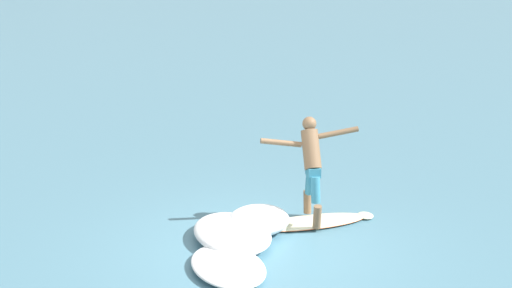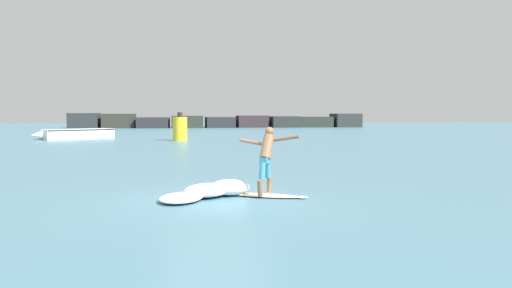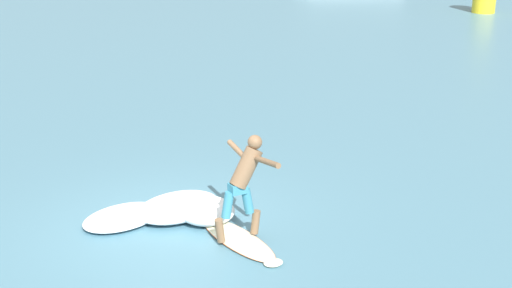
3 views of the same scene
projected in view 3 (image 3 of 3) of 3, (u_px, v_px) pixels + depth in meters
name	position (u px, v px, depth m)	size (l,w,h in m)	color
ground_plane	(165.00, 228.00, 11.96)	(200.00, 200.00, 0.00)	teal
surfboard	(239.00, 240.00, 11.47)	(2.04, 1.34, 0.20)	beige
surfer	(245.00, 178.00, 11.22)	(1.44, 1.09, 1.69)	brown
wave_foam_at_tail	(206.00, 210.00, 12.14)	(1.10, 1.04, 0.40)	white
wave_foam_at_nose	(178.00, 207.00, 12.41)	(1.55, 1.84, 0.29)	white
wave_foam_beside	(122.00, 217.00, 12.16)	(1.36, 1.67, 0.17)	white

